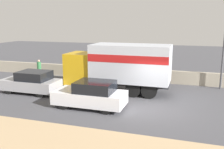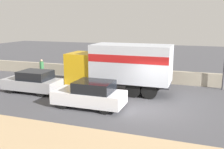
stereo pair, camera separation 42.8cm
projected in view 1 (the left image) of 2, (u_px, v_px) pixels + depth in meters
name	position (u px, v px, depth m)	size (l,w,h in m)	color
ground_plane	(152.00, 109.00, 14.02)	(80.00, 80.00, 0.00)	#47474C
stone_wall_backdrop	(164.00, 77.00, 19.84)	(60.00, 0.35, 1.02)	#A39984
box_truck	(121.00, 65.00, 17.00)	(7.17, 2.47, 3.31)	gold
car_hatchback	(91.00, 95.00, 14.11)	(4.06, 1.81, 1.53)	silver
car_sedan_second	(32.00, 82.00, 17.06)	(3.96, 1.78, 1.51)	#9E9EA3
pedestrian	(39.00, 68.00, 21.65)	(0.34, 0.34, 1.58)	#1E1E2D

